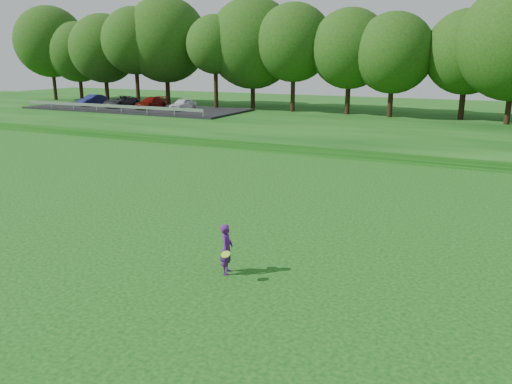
% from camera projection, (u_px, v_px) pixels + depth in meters
% --- Properties ---
extents(ground, '(140.00, 140.00, 0.00)m').
position_uv_depth(ground, '(73.00, 262.00, 14.92)').
color(ground, '#0B3D0C').
rests_on(ground, ground).
extents(berm, '(130.00, 30.00, 0.60)m').
position_uv_depth(berm, '(359.00, 123.00, 44.46)').
color(berm, '#0B3D0C').
rests_on(berm, ground).
extents(walking_path, '(130.00, 1.60, 0.04)m').
position_uv_depth(walking_path, '(304.00, 152.00, 32.33)').
color(walking_path, gray).
rests_on(walking_path, ground).
extents(treeline, '(104.00, 7.00, 15.00)m').
position_uv_depth(treeline, '(374.00, 34.00, 45.92)').
color(treeline, '#153C0E').
rests_on(treeline, berm).
extents(parking_lot, '(24.00, 9.00, 1.38)m').
position_uv_depth(parking_lot, '(134.00, 106.00, 53.24)').
color(parking_lot, black).
rests_on(parking_lot, berm).
extents(woman, '(0.63, 0.95, 1.45)m').
position_uv_depth(woman, '(227.00, 249.00, 13.97)').
color(woman, '#50186C').
rests_on(woman, ground).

